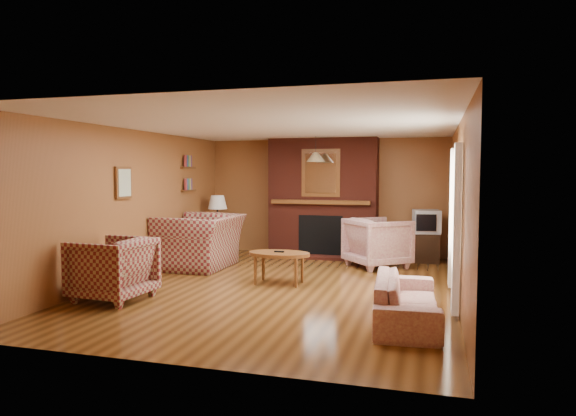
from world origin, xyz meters
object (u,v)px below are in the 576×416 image
(coffee_table, at_px, (279,256))
(side_table, at_px, (218,241))
(crt_tv, at_px, (426,222))
(table_lamp, at_px, (218,209))
(plaid_armchair, at_px, (112,269))
(plaid_loveseat, at_px, (200,241))
(tv_stand, at_px, (426,248))
(floral_sofa, at_px, (407,299))
(fireplace, at_px, (323,198))
(floral_armchair, at_px, (378,242))

(coffee_table, height_order, side_table, side_table)
(crt_tv, bearing_deg, coffee_table, -129.40)
(table_lamp, bearing_deg, coffee_table, -48.31)
(plaid_armchair, bearing_deg, table_lamp, -173.41)
(plaid_armchair, xyz_separation_m, coffee_table, (1.86, 1.56, 0.01))
(plaid_loveseat, bearing_deg, table_lamp, -169.62)
(table_lamp, height_order, tv_stand, table_lamp)
(floral_sofa, distance_m, side_table, 5.50)
(fireplace, height_order, floral_armchair, fireplace)
(floral_sofa, bearing_deg, fireplace, 20.09)
(plaid_loveseat, relative_size, table_lamp, 2.23)
(coffee_table, distance_m, side_table, 3.03)
(floral_armchair, distance_m, crt_tv, 1.18)
(floral_armchair, distance_m, coffee_table, 2.25)
(fireplace, distance_m, tv_stand, 2.25)
(plaid_loveseat, distance_m, coffee_table, 1.99)
(fireplace, xyz_separation_m, table_lamp, (-2.10, -0.53, -0.23))
(plaid_armchair, bearing_deg, coffee_table, 134.34)
(side_table, distance_m, crt_tv, 4.19)
(plaid_loveseat, relative_size, side_table, 2.49)
(table_lamp, xyz_separation_m, crt_tv, (4.15, 0.34, -0.17))
(plaid_armchair, bearing_deg, fireplace, 160.22)
(table_lamp, bearing_deg, floral_armchair, -7.34)
(floral_armchair, bearing_deg, fireplace, 12.74)
(plaid_loveseat, height_order, tv_stand, plaid_loveseat)
(plaid_armchair, relative_size, table_lamp, 1.42)
(plaid_armchair, relative_size, floral_sofa, 0.52)
(plaid_armchair, relative_size, coffee_table, 0.97)
(floral_armchair, height_order, coffee_table, floral_armchair)
(plaid_loveseat, bearing_deg, plaid_armchair, -2.50)
(fireplace, xyz_separation_m, plaid_armchair, (-1.95, -4.36, -0.76))
(floral_armchair, distance_m, side_table, 3.35)
(floral_sofa, bearing_deg, tv_stand, -5.79)
(side_table, xyz_separation_m, table_lamp, (0.00, 0.00, 0.66))
(plaid_armchair, distance_m, floral_sofa, 3.85)
(plaid_armchair, xyz_separation_m, table_lamp, (-0.15, 3.82, 0.53))
(fireplace, relative_size, plaid_loveseat, 1.65)
(fireplace, bearing_deg, table_lamp, -165.71)
(floral_sofa, height_order, crt_tv, crt_tv)
(plaid_armchair, relative_size, crt_tv, 1.68)
(crt_tv, bearing_deg, tv_stand, 90.00)
(plaid_loveseat, xyz_separation_m, crt_tv, (3.90, 1.68, 0.30))
(tv_stand, bearing_deg, crt_tv, -90.07)
(plaid_loveseat, xyz_separation_m, coffee_table, (1.76, -0.92, -0.04))
(plaid_armchair, height_order, side_table, plaid_armchair)
(plaid_loveseat, distance_m, plaid_armchair, 2.48)
(fireplace, bearing_deg, coffee_table, -91.81)
(table_lamp, bearing_deg, tv_stand, 4.82)
(fireplace, distance_m, plaid_loveseat, 2.73)
(floral_armchair, bearing_deg, coffee_table, 105.63)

